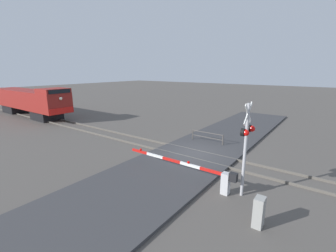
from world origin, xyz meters
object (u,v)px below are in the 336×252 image
utility_cabinet (259,212)px  guard_railing (207,136)px  locomotive (30,101)px  crossing_signal (246,139)px  crossing_gate (207,174)px

utility_cabinet → guard_railing: (7.88, 6.09, 0.03)m
locomotive → crossing_signal: (-3.20, -28.22, 0.81)m
crossing_signal → crossing_gate: size_ratio=0.67×
locomotive → guard_railing: 23.56m
locomotive → crossing_signal: crossing_signal is taller
locomotive → crossing_gate: locomotive is taller
crossing_signal → crossing_gate: bearing=100.9°
crossing_signal → locomotive: bearing=83.5°
utility_cabinet → crossing_gate: bearing=62.7°
crossing_signal → guard_railing: crossing_signal is taller
crossing_signal → utility_cabinet: size_ratio=3.68×
locomotive → guard_railing: size_ratio=5.63×
guard_railing → crossing_signal: bearing=-141.2°
locomotive → crossing_signal: bearing=-96.5°
locomotive → guard_railing: locomotive is taller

